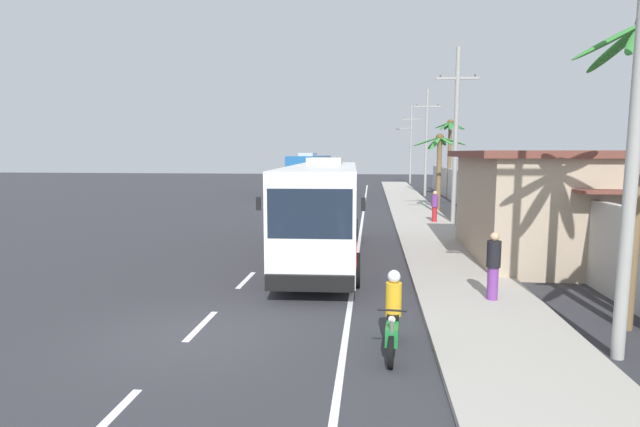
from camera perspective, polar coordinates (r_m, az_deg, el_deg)
The scene contains 15 objects.
ground_plane at distance 11.50m, azimuth -14.69°, elevation -13.53°, with size 160.00×160.00×0.00m, color #303035.
sidewalk_kerb at distance 20.63m, azimuth 13.99°, elevation -4.09°, with size 3.20×90.00×0.14m, color #A8A399.
lane_markings at distance 24.72m, azimuth 1.91°, elevation -2.20°, with size 3.53×71.00×0.01m.
boundary_wall at distance 25.11m, azimuth 21.43°, elevation 0.43°, with size 0.24×60.00×2.59m, color #B2B2AD.
coach_bus_foreground at distance 18.60m, azimuth 0.37°, elevation 0.84°, with size 3.16×11.87×3.79m.
coach_bus_far_lane at distance 47.04m, azimuth -1.11°, elevation 4.74°, with size 3.30×11.19×3.94m.
motorcycle_beside_bus at distance 10.18m, azimuth 8.47°, elevation -12.11°, with size 0.56×1.96×1.66m.
pedestrian_near_kerb at distance 13.73m, azimuth 19.48°, elevation -5.59°, with size 0.36×0.36×1.80m.
pedestrian_midwalk at distance 28.14m, azimuth 13.17°, elevation 0.91°, with size 0.36×0.36×1.73m.
utility_pole_nearest at distance 10.96m, azimuth 33.00°, elevation 12.18°, with size 2.47×0.24×9.98m.
utility_pole_mid at distance 28.10m, azimuth 15.48°, elevation 8.88°, with size 2.28×0.24×9.60m.
utility_pole_far at distance 45.93m, azimuth 12.24°, elevation 8.23°, with size 2.35×0.24×9.63m.
utility_pole_distant at distance 63.80m, azimuth 10.45°, elevation 8.08°, with size 3.05×0.24×9.81m.
palm_nearest at distance 44.22m, azimuth 14.84°, elevation 7.87°, with size 2.61×2.56×6.80m.
palm_second at distance 34.51m, azimuth 13.68°, elevation 6.48°, with size 3.64×3.38×5.26m.
Camera 1 is at (3.91, -10.05, 4.02)m, focal length 27.57 mm.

